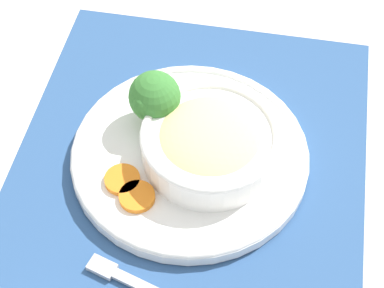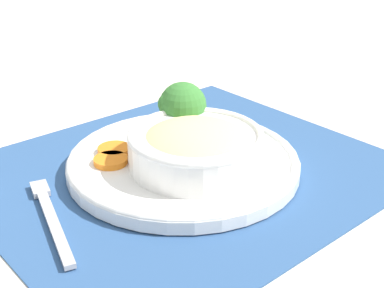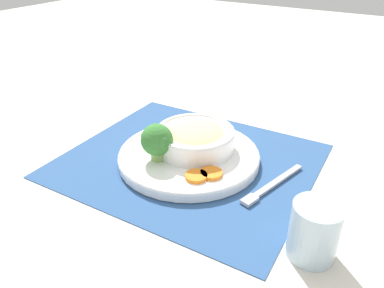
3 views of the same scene
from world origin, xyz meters
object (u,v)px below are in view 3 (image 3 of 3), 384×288
Objects in this scene: bowl at (196,137)px; fork at (268,188)px; broccoli_floret at (157,140)px; water_glass at (313,234)px.

bowl is 0.19m from fork.
bowl is at bearing 3.52° from fork.
bowl is 0.09m from broccoli_floret.
broccoli_floret is 0.36m from water_glass.
fork is at bearing 168.74° from bowl.
bowl is at bearing -119.23° from broccoli_floret.
broccoli_floret is (0.05, 0.08, 0.02)m from bowl.
fork is at bearing -45.97° from water_glass.
broccoli_floret reaches higher than bowl.
water_glass is at bearing 148.81° from fork.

